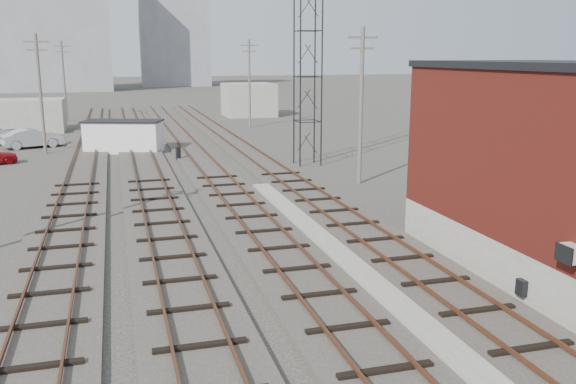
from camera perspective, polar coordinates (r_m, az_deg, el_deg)
name	(u,v)px	position (r m, az deg, el deg)	size (l,w,h in m)	color
ground	(186,127)	(65.67, -9.53, 6.02)	(320.00, 320.00, 0.00)	#282621
track_right	(252,156)	(45.51, -3.34, 3.41)	(3.20, 90.00, 0.39)	#332D28
track_mid_right	(199,158)	(44.83, -8.34, 3.16)	(3.20, 90.00, 0.39)	#332D28
track_mid_left	(142,161)	(44.49, -13.46, 2.87)	(3.20, 90.00, 0.39)	#332D28
track_left	(83,163)	(44.51, -18.61, 2.56)	(3.20, 90.00, 0.39)	#332D28
platform_curb	(353,268)	(21.65, 6.10, -7.09)	(0.90, 28.00, 0.26)	gray
brick_building	(570,170)	(22.71, 24.92, 1.87)	(6.54, 12.20, 7.22)	gray
lattice_tower	(308,54)	(41.84, 1.87, 12.78)	(1.60, 1.60, 15.00)	black
utility_pole_left_b	(40,91)	(50.19, -22.17, 8.77)	(1.80, 0.24, 9.00)	#595147
utility_pole_left_c	(64,79)	(75.08, -20.23, 9.92)	(1.80, 0.24, 9.00)	#595147
utility_pole_right_a	(361,102)	(35.71, 6.85, 8.38)	(1.80, 0.24, 9.00)	#595147
utility_pole_right_b	(249,81)	(64.39, -3.63, 10.33)	(1.80, 0.24, 9.00)	#595147
apartment_left	(54,18)	(140.46, -21.03, 14.97)	(22.00, 14.00, 30.00)	gray
apartment_right	(174,32)	(155.70, -10.63, 14.54)	(16.00, 12.00, 26.00)	gray
shed_left	(22,116)	(65.69, -23.67, 6.55)	(8.00, 5.00, 3.20)	gray
shed_right	(249,100)	(76.78, -3.70, 8.61)	(6.00, 6.00, 4.00)	gray
switch_stand	(178,153)	(44.41, -10.24, 3.61)	(0.36, 0.36, 1.21)	black
site_trailer	(124,136)	(49.36, -15.13, 5.07)	(6.44, 4.33, 2.49)	white
car_silver	(33,138)	(54.20, -22.77, 4.67)	(1.67, 4.78, 1.58)	#A1A3A8
car_grey	(18,137)	(56.27, -23.95, 4.70)	(1.87, 4.61, 1.34)	gray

